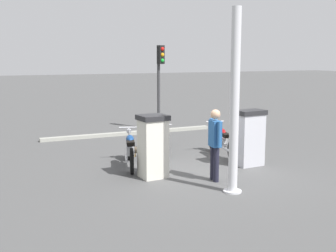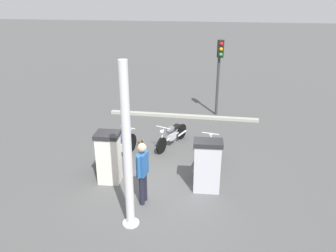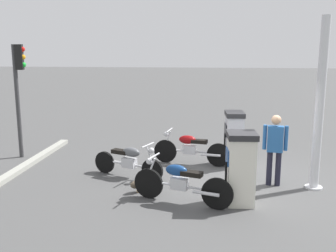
{
  "view_description": "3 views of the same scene",
  "coord_description": "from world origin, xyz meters",
  "px_view_note": "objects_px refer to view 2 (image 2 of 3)",
  "views": [
    {
      "loc": [
        -9.42,
        5.25,
        2.91
      ],
      "look_at": [
        1.57,
        0.27,
        0.95
      ],
      "focal_mm": 46.05,
      "sensor_mm": 36.0,
      "label": 1
    },
    {
      "loc": [
        -7.97,
        -1.68,
        5.09
      ],
      "look_at": [
        1.75,
        -0.01,
        1.12
      ],
      "focal_mm": 35.08,
      "sensor_mm": 36.0,
      "label": 2
    },
    {
      "loc": [
        0.56,
        9.18,
        3.18
      ],
      "look_at": [
        1.69,
        -0.51,
        1.24
      ],
      "focal_mm": 41.29,
      "sensor_mm": 36.0,
      "label": 3
    }
  ],
  "objects_px": {
    "fuel_pump_far": "(109,157)",
    "roadside_traffic_light": "(219,65)",
    "attendant_person": "(143,169)",
    "motorcycle_far_pump": "(118,148)",
    "fuel_pump_near": "(207,166)",
    "motorcycle_extra": "(172,135)",
    "wandering_duck": "(141,143)",
    "canopy_support_pole": "(127,153)",
    "motorcycle_near_pump": "(205,155)"
  },
  "relations": [
    {
      "from": "fuel_pump_near",
      "to": "motorcycle_extra",
      "type": "xyz_separation_m",
      "value": [
        2.67,
        1.4,
        -0.33
      ]
    },
    {
      "from": "motorcycle_far_pump",
      "to": "canopy_support_pole",
      "type": "xyz_separation_m",
      "value": [
        -3.02,
        -1.27,
        1.42
      ]
    },
    {
      "from": "roadside_traffic_light",
      "to": "canopy_support_pole",
      "type": "height_order",
      "value": "canopy_support_pole"
    },
    {
      "from": "fuel_pump_far",
      "to": "attendant_person",
      "type": "height_order",
      "value": "attendant_person"
    },
    {
      "from": "canopy_support_pole",
      "to": "motorcycle_far_pump",
      "type": "bearing_deg",
      "value": 22.83
    },
    {
      "from": "fuel_pump_near",
      "to": "motorcycle_extra",
      "type": "bearing_deg",
      "value": 27.73
    },
    {
      "from": "wandering_duck",
      "to": "canopy_support_pole",
      "type": "height_order",
      "value": "canopy_support_pole"
    },
    {
      "from": "motorcycle_far_pump",
      "to": "motorcycle_extra",
      "type": "xyz_separation_m",
      "value": [
        1.44,
        -1.54,
        -0.03
      ]
    },
    {
      "from": "fuel_pump_near",
      "to": "canopy_support_pole",
      "type": "distance_m",
      "value": 2.69
    },
    {
      "from": "roadside_traffic_light",
      "to": "fuel_pump_near",
      "type": "bearing_deg",
      "value": 179.36
    },
    {
      "from": "canopy_support_pole",
      "to": "fuel_pump_far",
      "type": "bearing_deg",
      "value": 32.21
    },
    {
      "from": "motorcycle_near_pump",
      "to": "wandering_duck",
      "type": "bearing_deg",
      "value": 65.86
    },
    {
      "from": "attendant_person",
      "to": "roadside_traffic_light",
      "type": "height_order",
      "value": "roadside_traffic_light"
    },
    {
      "from": "motorcycle_far_pump",
      "to": "roadside_traffic_light",
      "type": "distance_m",
      "value": 6.09
    },
    {
      "from": "wandering_duck",
      "to": "roadside_traffic_light",
      "type": "relative_size",
      "value": 0.13
    },
    {
      "from": "attendant_person",
      "to": "wandering_duck",
      "type": "height_order",
      "value": "attendant_person"
    },
    {
      "from": "fuel_pump_far",
      "to": "canopy_support_pole",
      "type": "distance_m",
      "value": 2.38
    },
    {
      "from": "wandering_duck",
      "to": "canopy_support_pole",
      "type": "distance_m",
      "value": 4.42
    },
    {
      "from": "fuel_pump_near",
      "to": "roadside_traffic_light",
      "type": "relative_size",
      "value": 0.45
    },
    {
      "from": "fuel_pump_near",
      "to": "wandering_duck",
      "type": "relative_size",
      "value": 3.35
    },
    {
      "from": "attendant_person",
      "to": "fuel_pump_far",
      "type": "bearing_deg",
      "value": 54.44
    },
    {
      "from": "motorcycle_far_pump",
      "to": "motorcycle_near_pump",
      "type": "bearing_deg",
      "value": -90.78
    },
    {
      "from": "fuel_pump_near",
      "to": "fuel_pump_far",
      "type": "relative_size",
      "value": 0.98
    },
    {
      "from": "motorcycle_extra",
      "to": "attendant_person",
      "type": "xyz_separation_m",
      "value": [
        -3.54,
        0.18,
        0.54
      ]
    },
    {
      "from": "attendant_person",
      "to": "wandering_duck",
      "type": "xyz_separation_m",
      "value": [
        3.1,
        0.85,
        -0.76
      ]
    },
    {
      "from": "motorcycle_far_pump",
      "to": "canopy_support_pole",
      "type": "height_order",
      "value": "canopy_support_pole"
    },
    {
      "from": "motorcycle_far_pump",
      "to": "roadside_traffic_light",
      "type": "relative_size",
      "value": 0.64
    },
    {
      "from": "motorcycle_far_pump",
      "to": "attendant_person",
      "type": "height_order",
      "value": "attendant_person"
    },
    {
      "from": "motorcycle_extra",
      "to": "canopy_support_pole",
      "type": "relative_size",
      "value": 0.49
    },
    {
      "from": "motorcycle_extra",
      "to": "attendant_person",
      "type": "bearing_deg",
      "value": 177.12
    },
    {
      "from": "attendant_person",
      "to": "motorcycle_extra",
      "type": "bearing_deg",
      "value": -2.88
    },
    {
      "from": "wandering_duck",
      "to": "canopy_support_pole",
      "type": "xyz_separation_m",
      "value": [
        -4.02,
        -0.77,
        1.67
      ]
    },
    {
      "from": "motorcycle_near_pump",
      "to": "fuel_pump_far",
      "type": "bearing_deg",
      "value": 114.1
    },
    {
      "from": "motorcycle_far_pump",
      "to": "attendant_person",
      "type": "distance_m",
      "value": 2.55
    },
    {
      "from": "fuel_pump_far",
      "to": "motorcycle_far_pump",
      "type": "distance_m",
      "value": 1.28
    },
    {
      "from": "attendant_person",
      "to": "motorcycle_near_pump",
      "type": "bearing_deg",
      "value": -35.44
    },
    {
      "from": "motorcycle_near_pump",
      "to": "wandering_duck",
      "type": "xyz_separation_m",
      "value": [
        1.04,
        2.32,
        -0.26
      ]
    },
    {
      "from": "fuel_pump_far",
      "to": "roadside_traffic_light",
      "type": "relative_size",
      "value": 0.46
    },
    {
      "from": "wandering_duck",
      "to": "attendant_person",
      "type": "bearing_deg",
      "value": -164.64
    },
    {
      "from": "fuel_pump_near",
      "to": "attendant_person",
      "type": "relative_size",
      "value": 0.89
    },
    {
      "from": "attendant_person",
      "to": "roadside_traffic_light",
      "type": "relative_size",
      "value": 0.51
    },
    {
      "from": "roadside_traffic_light",
      "to": "wandering_duck",
      "type": "bearing_deg",
      "value": 147.75
    },
    {
      "from": "fuel_pump_far",
      "to": "wandering_duck",
      "type": "xyz_separation_m",
      "value": [
        2.24,
        -0.36,
        -0.56
      ]
    },
    {
      "from": "motorcycle_extra",
      "to": "canopy_support_pole",
      "type": "height_order",
      "value": "canopy_support_pole"
    },
    {
      "from": "motorcycle_near_pump",
      "to": "roadside_traffic_light",
      "type": "distance_m",
      "value": 5.33
    },
    {
      "from": "fuel_pump_near",
      "to": "wandering_duck",
      "type": "bearing_deg",
      "value": 47.42
    },
    {
      "from": "fuel_pump_far",
      "to": "fuel_pump_near",
      "type": "bearing_deg",
      "value": -90.0
    },
    {
      "from": "canopy_support_pole",
      "to": "roadside_traffic_light",
      "type": "bearing_deg",
      "value": -12.28
    },
    {
      "from": "motorcycle_far_pump",
      "to": "attendant_person",
      "type": "relative_size",
      "value": 1.25
    },
    {
      "from": "motorcycle_far_pump",
      "to": "fuel_pump_near",
      "type": "bearing_deg",
      "value": -112.81
    }
  ]
}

